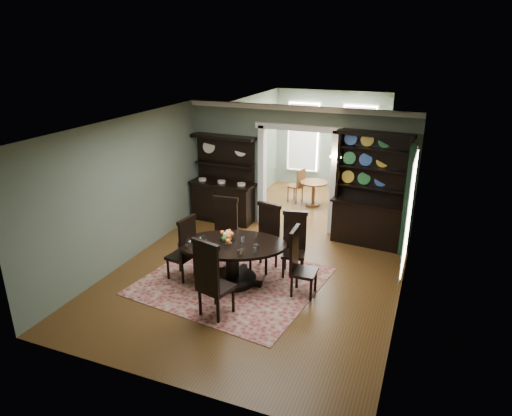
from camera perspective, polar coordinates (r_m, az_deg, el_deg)
The scene contains 19 objects.
room at distance 8.33m, azimuth -0.72°, elevation 0.38°, with size 5.51×6.01×3.01m.
parlor at distance 13.39m, azimuth 8.36°, elevation 7.63°, with size 3.51×3.50×3.01m.
doorway_trim at distance 10.99m, azimuth 5.20°, elevation 5.50°, with size 2.08×0.25×2.57m.
right_window at distance 8.60m, azimuth 18.46°, elevation 0.10°, with size 0.15×1.47×2.12m.
wall_sconce at distance 10.55m, azimuth 9.97°, elevation 6.17°, with size 0.27×0.21×0.21m.
rug at distance 8.99m, azimuth -3.01°, elevation -9.10°, with size 3.20×2.92×0.01m, color maroon.
dining_table at distance 8.72m, azimuth -2.98°, elevation -5.91°, with size 2.42×2.42×0.81m.
centerpiece at distance 8.60m, azimuth -3.62°, elevation -3.99°, with size 1.51×0.97×0.25m.
chair_far_left at distance 9.44m, azimuth -3.95°, elevation -2.63°, with size 0.56×0.54×1.41m.
chair_far_mid at distance 9.21m, azimuth 1.33°, elevation -3.37°, with size 0.59×0.57×1.36m.
chair_far_right at distance 9.05m, azimuth 4.79°, elevation -4.20°, with size 0.56×0.54×1.28m.
chair_end_left at distance 8.86m, azimuth -8.93°, elevation -4.86°, with size 0.53×0.55×1.31m.
chair_end_right at distance 8.31m, azimuth 5.35°, elevation -6.54°, with size 0.46×0.50×1.29m.
chair_near at distance 7.60m, azimuth -5.66°, elevation -8.63°, with size 0.64×0.62×1.44m.
sideboard at distance 11.65m, azimuth -4.11°, elevation 2.05°, with size 1.69×0.65×2.20m.
welsh_dresser at distance 10.58m, azimuth 13.98°, elevation 0.45°, with size 1.69×0.75×2.56m.
parlor_table at distance 12.86m, azimuth 7.19°, elevation 2.24°, with size 0.75×0.75×0.70m.
parlor_chair_left at distance 13.03m, azimuth 5.20°, elevation 2.92°, with size 0.46×0.46×0.99m.
parlor_chair_right at distance 12.73m, azimuth 10.13°, elevation 1.88°, with size 0.37×0.36×0.85m.
Camera 1 is at (3.00, -7.19, 4.44)m, focal length 32.00 mm.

